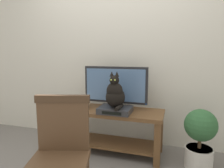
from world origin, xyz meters
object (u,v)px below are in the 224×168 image
at_px(wooden_chair, 60,149).
at_px(book_stack, 80,105).
at_px(tv_stand, 113,123).
at_px(potted_plant, 200,136).
at_px(cat, 115,94).
at_px(media_box, 115,110).
at_px(tv, 115,87).

xyz_separation_m(wooden_chair, book_stack, (-0.35, 1.04, 0.06)).
bearing_deg(tv_stand, potted_plant, -3.94).
bearing_deg(book_stack, cat, -8.67).
distance_m(media_box, wooden_chair, 0.99).
bearing_deg(wooden_chair, potted_plant, 43.50).
xyz_separation_m(media_box, potted_plant, (0.94, 0.03, -0.22)).
xyz_separation_m(media_box, cat, (0.00, -0.01, 0.19)).
distance_m(tv, cat, 0.22).
bearing_deg(media_box, wooden_chair, -97.76).
height_order(cat, book_stack, cat).
bearing_deg(potted_plant, wooden_chair, -136.50).
height_order(book_stack, potted_plant, potted_plant).
distance_m(wooden_chair, book_stack, 1.10).
xyz_separation_m(tv_stand, cat, (0.06, -0.12, 0.40)).
relative_size(tv, media_box, 2.15).
height_order(tv_stand, potted_plant, potted_plant).
distance_m(book_stack, potted_plant, 1.44).
bearing_deg(tv, book_stack, -162.04).
height_order(tv_stand, tv, tv).
distance_m(tv_stand, potted_plant, 1.00).
bearing_deg(media_box, book_stack, 172.75).
distance_m(media_box, book_stack, 0.49).
bearing_deg(media_box, tv, 105.95).
height_order(tv, book_stack, tv).
bearing_deg(cat, tv, 105.35).
xyz_separation_m(cat, potted_plant, (0.93, 0.05, -0.41)).
height_order(cat, wooden_chair, cat).
bearing_deg(wooden_chair, cat, 82.07).
distance_m(tv_stand, book_stack, 0.48).
distance_m(tv_stand, tv, 0.46).
bearing_deg(tv_stand, tv, 89.98).
xyz_separation_m(tv, cat, (0.06, -0.21, -0.05)).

